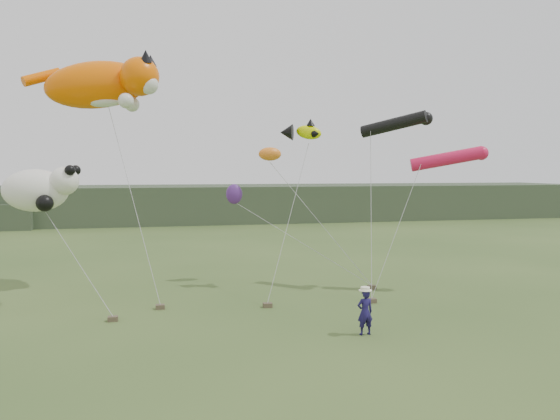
# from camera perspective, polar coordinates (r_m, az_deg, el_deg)

# --- Properties ---
(ground) EXTENTS (120.00, 120.00, 0.00)m
(ground) POSITION_cam_1_polar(r_m,az_deg,el_deg) (19.48, 4.40, -13.26)
(ground) COLOR #385123
(ground) RESTS_ON ground
(headland) EXTENTS (90.00, 13.00, 4.00)m
(headland) POSITION_cam_1_polar(r_m,az_deg,el_deg) (62.62, -10.33, 0.59)
(headland) COLOR #2D3D28
(headland) RESTS_ON ground
(festival_attendant) EXTENTS (0.63, 0.44, 1.63)m
(festival_attendant) POSITION_cam_1_polar(r_m,az_deg,el_deg) (19.87, 8.87, -10.50)
(festival_attendant) COLOR #1A134A
(festival_attendant) RESTS_ON ground
(sandbag_anchors) EXTENTS (12.30, 3.43, 0.19)m
(sandbag_anchors) POSITION_cam_1_polar(r_m,az_deg,el_deg) (23.93, -1.71, -9.68)
(sandbag_anchors) COLOR brown
(sandbag_anchors) RESTS_ON ground
(cat_kite) EXTENTS (6.75, 3.60, 3.02)m
(cat_kite) POSITION_cam_1_polar(r_m,az_deg,el_deg) (29.01, -17.69, 12.46)
(cat_kite) COLOR #F36100
(cat_kite) RESTS_ON ground
(fish_kite) EXTENTS (2.24, 1.46, 1.11)m
(fish_kite) POSITION_cam_1_polar(r_m,az_deg,el_deg) (27.12, 2.16, 8.16)
(fish_kite) COLOR #DAEE00
(fish_kite) RESTS_ON ground
(tube_kites) EXTENTS (5.49, 3.54, 2.95)m
(tube_kites) POSITION_cam_1_polar(r_m,az_deg,el_deg) (27.65, 15.11, 6.97)
(tube_kites) COLOR black
(tube_kites) RESTS_ON ground
(panda_kite) EXTENTS (3.19, 2.06, 1.98)m
(panda_kite) POSITION_cam_1_polar(r_m,az_deg,el_deg) (25.30, -23.77, 1.99)
(panda_kite) COLOR white
(panda_kite) RESTS_ON ground
(misc_kites) EXTENTS (2.89, 0.87, 2.96)m
(misc_kites) POSITION_cam_1_polar(r_m,az_deg,el_deg) (28.55, -2.80, 3.93)
(misc_kites) COLOR orange
(misc_kites) RESTS_ON ground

